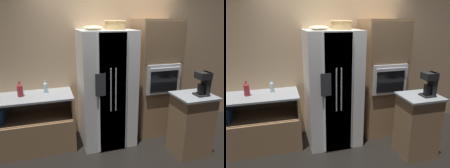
% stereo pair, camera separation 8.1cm
% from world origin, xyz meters
% --- Properties ---
extents(ground_plane, '(20.00, 20.00, 0.00)m').
position_xyz_m(ground_plane, '(0.00, 0.00, 0.00)').
color(ground_plane, black).
extents(wall_back, '(12.00, 0.06, 2.80)m').
position_xyz_m(wall_back, '(0.00, 0.48, 1.40)').
color(wall_back, tan).
rests_on(wall_back, ground_plane).
extents(counter_left, '(1.34, 0.62, 0.91)m').
position_xyz_m(counter_left, '(-1.40, 0.14, 0.33)').
color(counter_left, '#93704C').
rests_on(counter_left, ground_plane).
extents(refrigerator, '(0.86, 0.79, 1.89)m').
position_xyz_m(refrigerator, '(-0.14, 0.06, 0.95)').
color(refrigerator, white).
rests_on(refrigerator, ground_plane).
extents(wall_oven, '(0.74, 0.65, 2.05)m').
position_xyz_m(wall_oven, '(0.79, 0.15, 1.03)').
color(wall_oven, '#93704C').
rests_on(wall_oven, ground_plane).
extents(island_counter, '(0.58, 0.51, 0.97)m').
position_xyz_m(island_counter, '(1.01, -0.68, 0.49)').
color(island_counter, '#93704C').
rests_on(island_counter, ground_plane).
extents(wicker_basket, '(0.35, 0.35, 0.14)m').
position_xyz_m(wicker_basket, '(0.02, 0.11, 1.97)').
color(wicker_basket, tan).
rests_on(wicker_basket, refrigerator).
extents(fruit_bowl, '(0.30, 0.30, 0.07)m').
position_xyz_m(fruit_bowl, '(-0.35, 0.03, 1.92)').
color(fruit_bowl, beige).
rests_on(fruit_bowl, refrigerator).
extents(bottle_tall, '(0.06, 0.06, 0.20)m').
position_xyz_m(bottle_tall, '(-1.11, 0.25, 1.00)').
color(bottle_tall, silver).
rests_on(bottle_tall, counter_left).
extents(bottle_short, '(0.09, 0.09, 0.23)m').
position_xyz_m(bottle_short, '(-1.48, 0.17, 1.02)').
color(bottle_short, maroon).
rests_on(bottle_short, counter_left).
extents(coffee_maker, '(0.19, 0.17, 0.35)m').
position_xyz_m(coffee_maker, '(1.11, -0.73, 1.16)').
color(coffee_maker, black).
rests_on(coffee_maker, island_counter).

